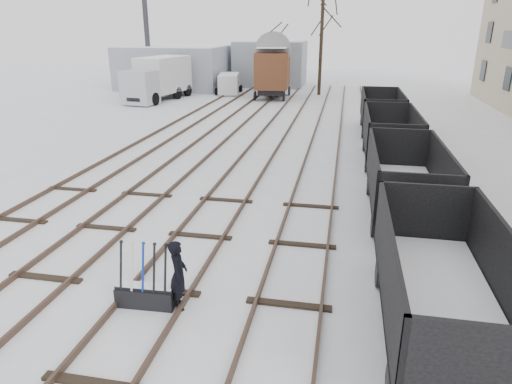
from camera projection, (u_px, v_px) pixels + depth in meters
The scene contains 16 objects.
ground at pixel (161, 291), 10.63m from camera, with size 120.00×120.00×0.00m, color white.
tracks at pixel (264, 146), 23.22m from camera, with size 13.90×52.00×0.16m.
shed_left at pixel (175, 67), 45.49m from camera, with size 10.00×8.00×4.10m.
shed_right at pixel (271, 63), 47.49m from camera, with size 7.00×6.00×4.50m.
ground_frame at pixel (146, 294), 10.01m from camera, with size 1.32×0.47×1.49m.
worker at pixel (178, 275), 9.79m from camera, with size 0.58×0.38×1.60m, color black.
freight_wagon_a at pixel (442, 300), 8.73m from camera, with size 2.25×5.63×2.30m.
freight_wagon_b at pixel (405, 190), 14.63m from camera, with size 2.25×5.63×2.30m.
freight_wagon_c at pixel (389, 143), 20.54m from camera, with size 2.25×5.63×2.30m.
freight_wagon_d at pixel (381, 117), 26.44m from camera, with size 2.25×5.63×2.30m.
box_van_wagon at pixel (273, 68), 38.87m from camera, with size 3.36×5.77×4.24m.
lorry at pixel (158, 78), 37.76m from camera, with size 3.32×7.92×3.48m.
panel_van at pixel (229, 83), 41.84m from camera, with size 2.47×4.28×1.78m.
crane at pixel (150, 64), 43.14m from camera, with size 2.47×5.65×9.49m.
tree_far_left at pixel (273, 65), 42.55m from camera, with size 0.30×0.30×4.86m, color black.
tree_far_right at pixel (321, 45), 39.93m from camera, with size 0.30×0.30×8.70m, color black.
Camera 1 is at (3.95, -8.61, 5.81)m, focal length 32.00 mm.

